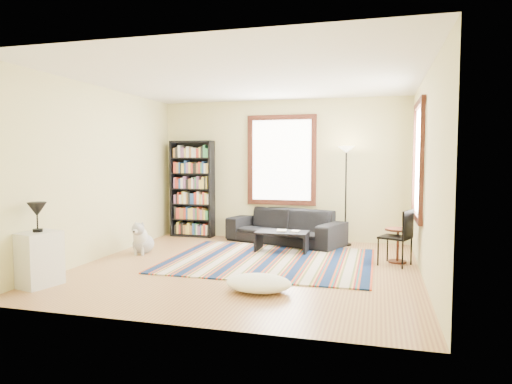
% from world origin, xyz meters
% --- Properties ---
extents(floor, '(5.00, 5.00, 0.10)m').
position_xyz_m(floor, '(0.00, 0.00, -0.05)').
color(floor, tan).
rests_on(floor, ground).
extents(ceiling, '(5.00, 5.00, 0.10)m').
position_xyz_m(ceiling, '(0.00, 0.00, 2.85)').
color(ceiling, white).
rests_on(ceiling, floor).
extents(wall_back, '(5.00, 0.10, 2.80)m').
position_xyz_m(wall_back, '(0.00, 2.55, 1.40)').
color(wall_back, beige).
rests_on(wall_back, floor).
extents(wall_front, '(5.00, 0.10, 2.80)m').
position_xyz_m(wall_front, '(0.00, -2.55, 1.40)').
color(wall_front, beige).
rests_on(wall_front, floor).
extents(wall_left, '(0.10, 5.00, 2.80)m').
position_xyz_m(wall_left, '(-2.55, 0.00, 1.40)').
color(wall_left, beige).
rests_on(wall_left, floor).
extents(wall_right, '(0.10, 5.00, 2.80)m').
position_xyz_m(wall_right, '(2.55, 0.00, 1.40)').
color(wall_right, beige).
rests_on(wall_right, floor).
extents(window_back, '(1.20, 0.06, 1.60)m').
position_xyz_m(window_back, '(0.00, 2.47, 1.60)').
color(window_back, white).
rests_on(window_back, wall_back).
extents(window_right, '(0.06, 1.20, 1.60)m').
position_xyz_m(window_right, '(2.47, 0.80, 1.60)').
color(window_right, white).
rests_on(window_right, wall_right).
extents(rug, '(3.21, 2.57, 0.02)m').
position_xyz_m(rug, '(0.23, 0.47, 0.01)').
color(rug, '#0D1F45').
rests_on(rug, floor).
extents(sofa, '(2.42, 1.59, 0.66)m').
position_xyz_m(sofa, '(0.16, 2.05, 0.33)').
color(sofa, black).
rests_on(sofa, floor).
extents(bookshelf, '(0.90, 0.30, 2.00)m').
position_xyz_m(bookshelf, '(-1.87, 2.32, 1.00)').
color(bookshelf, black).
rests_on(bookshelf, floor).
extents(coffee_table, '(1.02, 0.81, 0.36)m').
position_xyz_m(coffee_table, '(0.28, 1.24, 0.18)').
color(coffee_table, black).
rests_on(coffee_table, floor).
extents(book_a, '(0.26, 0.21, 0.02)m').
position_xyz_m(book_a, '(0.18, 1.24, 0.37)').
color(book_a, beige).
rests_on(book_a, coffee_table).
extents(book_b, '(0.16, 0.20, 0.01)m').
position_xyz_m(book_b, '(0.43, 1.29, 0.37)').
color(book_b, beige).
rests_on(book_b, coffee_table).
extents(floor_cushion, '(0.87, 0.68, 0.21)m').
position_xyz_m(floor_cushion, '(0.49, -1.18, 0.10)').
color(floor_cushion, white).
rests_on(floor_cushion, floor).
extents(floor_lamp, '(0.36, 0.36, 1.86)m').
position_xyz_m(floor_lamp, '(1.30, 2.15, 0.93)').
color(floor_lamp, black).
rests_on(floor_lamp, floor).
extents(side_table, '(0.48, 0.48, 0.54)m').
position_xyz_m(side_table, '(2.20, 0.89, 0.27)').
color(side_table, '#3F1A0F').
rests_on(side_table, floor).
extents(folding_chair, '(0.54, 0.53, 0.86)m').
position_xyz_m(folding_chair, '(2.15, 0.70, 0.43)').
color(folding_chair, black).
rests_on(folding_chair, floor).
extents(white_cabinet, '(0.49, 0.58, 0.70)m').
position_xyz_m(white_cabinet, '(-2.30, -1.68, 0.35)').
color(white_cabinet, silver).
rests_on(white_cabinet, floor).
extents(table_lamp, '(0.32, 0.32, 0.38)m').
position_xyz_m(table_lamp, '(-2.30, -1.68, 0.89)').
color(table_lamp, black).
rests_on(table_lamp, white_cabinet).
extents(dog, '(0.42, 0.57, 0.55)m').
position_xyz_m(dog, '(-2.01, 0.48, 0.27)').
color(dog, silver).
rests_on(dog, floor).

